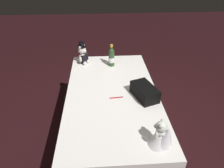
{
  "coord_description": "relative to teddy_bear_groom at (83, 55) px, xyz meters",
  "views": [
    {
      "loc": [
        1.71,
        -0.11,
        1.95
      ],
      "look_at": [
        0.0,
        0.0,
        0.84
      ],
      "focal_mm": 33.26,
      "sensor_mm": 36.0,
      "label": 1
    }
  ],
  "objects": [
    {
      "name": "champagne_bottle",
      "position": [
        0.09,
        0.35,
        0.0
      ],
      "size": [
        0.07,
        0.07,
        0.27
      ],
      "color": "#294924",
      "rests_on": "reception_table"
    },
    {
      "name": "ground_plane",
      "position": [
        0.67,
        0.32,
        -0.85
      ],
      "size": [
        12.0,
        12.0,
        0.0
      ],
      "primitive_type": "plane",
      "color": "black"
    },
    {
      "name": "signing_pen",
      "position": [
        0.77,
        0.36,
        -0.11
      ],
      "size": [
        0.02,
        0.14,
        0.01
      ],
      "color": "maroon",
      "rests_on": "reception_table"
    },
    {
      "name": "gift_case_black",
      "position": [
        0.77,
        0.63,
        -0.05
      ],
      "size": [
        0.34,
        0.26,
        0.12
      ],
      "color": "black",
      "rests_on": "reception_table"
    },
    {
      "name": "teddy_bear_groom",
      "position": [
        0.0,
        0.0,
        0.0
      ],
      "size": [
        0.14,
        0.14,
        0.28
      ],
      "color": "silver",
      "rests_on": "reception_table"
    },
    {
      "name": "reception_table",
      "position": [
        0.67,
        0.32,
        -0.48
      ],
      "size": [
        1.7,
        0.91,
        0.74
      ],
      "primitive_type": "cube",
      "color": "white",
      "rests_on": "ground_plane"
    },
    {
      "name": "teddy_bear_bride",
      "position": [
        1.36,
        0.63,
        -0.02
      ],
      "size": [
        0.19,
        0.22,
        0.22
      ],
      "color": "white",
      "rests_on": "reception_table"
    }
  ]
}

